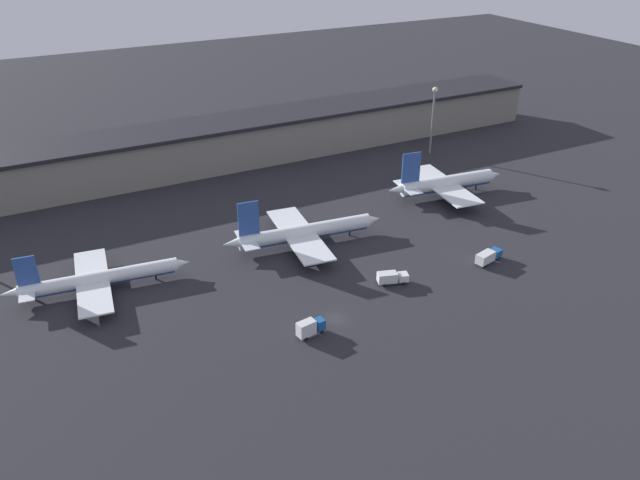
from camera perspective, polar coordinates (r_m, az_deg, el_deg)
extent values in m
plane|color=#26262B|center=(132.78, 1.42, -7.21)|extent=(600.00, 600.00, 0.00)
cube|color=gray|center=(208.31, -11.22, 8.14)|extent=(257.58, 18.35, 13.43)
cube|color=black|center=(205.93, -11.42, 10.04)|extent=(257.58, 20.35, 1.20)
cylinder|color=white|center=(148.88, -19.45, -3.29)|extent=(34.48, 7.06, 3.23)
cylinder|color=#2D519E|center=(149.16, -19.41, -3.48)|extent=(32.72, 6.38, 2.75)
cone|color=white|center=(149.51, -12.58, -2.09)|extent=(4.20, 3.49, 3.07)
cone|color=white|center=(150.35, -26.37, -4.37)|extent=(5.13, 3.28, 2.75)
cube|color=#2D519E|center=(147.52, -25.29, -2.57)|extent=(4.54, 0.90, 6.78)
cube|color=white|center=(149.79, -25.19, -4.10)|extent=(4.37, 10.62, 0.24)
cube|color=white|center=(149.14, -20.07, -3.54)|extent=(10.28, 29.28, 0.36)
cylinder|color=gray|center=(156.64, -19.79, -2.35)|extent=(3.73, 2.17, 1.78)
cylinder|color=gray|center=(142.83, -19.42, -5.47)|extent=(3.73, 2.17, 1.78)
cylinder|color=black|center=(150.24, -14.78, -3.27)|extent=(0.50, 0.50, 1.46)
cylinder|color=black|center=(151.23, -19.98, -3.92)|extent=(0.50, 0.50, 1.46)
cylinder|color=black|center=(149.01, -19.92, -4.42)|extent=(0.50, 0.50, 1.46)
cylinder|color=white|center=(158.94, -1.32, 0.79)|extent=(35.20, 7.63, 3.73)
cylinder|color=#2D519E|center=(159.24, -1.31, 0.59)|extent=(33.40, 6.88, 3.17)
cone|color=white|center=(165.37, 4.77, 1.87)|extent=(4.85, 4.03, 3.55)
cone|color=white|center=(154.33, -7.90, -0.28)|extent=(5.92, 3.78, 3.17)
cube|color=#2D519E|center=(152.36, -6.56, 1.96)|extent=(5.24, 0.98, 8.82)
cube|color=white|center=(154.85, -6.69, 0.02)|extent=(4.95, 11.40, 0.24)
cube|color=white|center=(158.65, -1.91, 0.54)|extent=(11.60, 31.42, 0.36)
cylinder|color=gray|center=(166.77, -2.53, 1.51)|extent=(4.31, 2.50, 2.05)
cylinder|color=gray|center=(152.49, -0.47, -1.24)|extent=(4.31, 2.50, 2.05)
cylinder|color=black|center=(164.21, 2.72, 0.67)|extent=(0.50, 0.50, 1.68)
cylinder|color=black|center=(160.96, -2.07, 0.07)|extent=(0.50, 0.50, 1.68)
cylinder|color=black|center=(158.48, -1.72, -0.41)|extent=(0.50, 0.50, 1.68)
cylinder|color=white|center=(190.11, 11.53, 5.18)|extent=(30.14, 7.43, 4.12)
cylinder|color=#2D519E|center=(190.39, 11.51, 4.98)|extent=(28.58, 6.65, 3.50)
cone|color=white|center=(198.79, 15.53, 5.75)|extent=(5.35, 4.44, 3.91)
cone|color=white|center=(182.24, 7.14, 4.60)|extent=(6.53, 4.17, 3.50)
cube|color=#2D519E|center=(181.55, 8.33, 6.56)|extent=(5.77, 1.04, 8.96)
cube|color=white|center=(183.55, 8.04, 4.83)|extent=(5.34, 11.51, 0.24)
cube|color=white|center=(189.56, 11.13, 4.98)|extent=(12.46, 31.70, 0.36)
cylinder|color=gray|center=(197.27, 10.04, 5.60)|extent=(4.75, 2.76, 2.26)
cylinder|color=gray|center=(184.00, 12.70, 3.59)|extent=(4.75, 2.76, 2.26)
cylinder|color=black|center=(196.76, 14.06, 4.76)|extent=(0.50, 0.50, 1.85)
cylinder|color=black|center=(191.81, 10.81, 4.49)|extent=(0.50, 0.50, 1.85)
cylinder|color=black|center=(189.28, 11.32, 4.10)|extent=(0.50, 0.50, 1.85)
cube|color=#195199|center=(159.18, 15.76, -1.12)|extent=(2.93, 2.96, 1.81)
cube|color=silver|center=(155.78, 14.88, -1.55)|extent=(5.41, 3.60, 2.41)
cylinder|color=black|center=(159.97, 15.39, -1.39)|extent=(1.02, 0.81, 0.90)
cylinder|color=black|center=(159.16, 15.92, -1.63)|extent=(1.02, 0.81, 0.90)
cylinder|color=black|center=(156.14, 14.33, -2.03)|extent=(1.02, 0.81, 0.90)
cylinder|color=black|center=(155.32, 14.87, -2.28)|extent=(1.02, 0.81, 0.90)
cube|color=white|center=(144.94, 7.62, -3.36)|extent=(2.75, 2.93, 1.71)
cube|color=silver|center=(143.77, 6.16, -3.41)|extent=(4.92, 3.60, 2.27)
cylinder|color=black|center=(146.19, 7.41, -3.56)|extent=(1.04, 0.84, 0.90)
cylinder|color=black|center=(144.75, 7.61, -3.93)|extent=(1.04, 0.84, 0.90)
cylinder|color=black|center=(145.02, 5.69, -3.73)|extent=(1.04, 0.84, 0.90)
cylinder|color=black|center=(143.57, 5.87, -4.11)|extent=(1.04, 0.84, 0.90)
cube|color=#195199|center=(128.08, -0.06, -7.69)|extent=(2.12, 2.32, 2.29)
cube|color=silver|center=(126.33, -1.27, -8.07)|extent=(4.04, 2.62, 3.06)
cylinder|color=black|center=(129.34, -0.33, -8.06)|extent=(0.97, 0.65, 0.90)
cylinder|color=black|center=(128.34, 0.08, -8.40)|extent=(0.97, 0.65, 0.90)
cylinder|color=black|center=(127.56, -1.76, -8.67)|extent=(0.97, 0.65, 0.90)
cylinder|color=black|center=(126.55, -1.35, -9.02)|extent=(0.97, 0.65, 0.90)
cylinder|color=slate|center=(219.68, 10.22, 10.47)|extent=(0.70, 0.70, 21.88)
sphere|color=beige|center=(216.45, 10.49, 13.37)|extent=(1.80, 1.80, 1.80)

